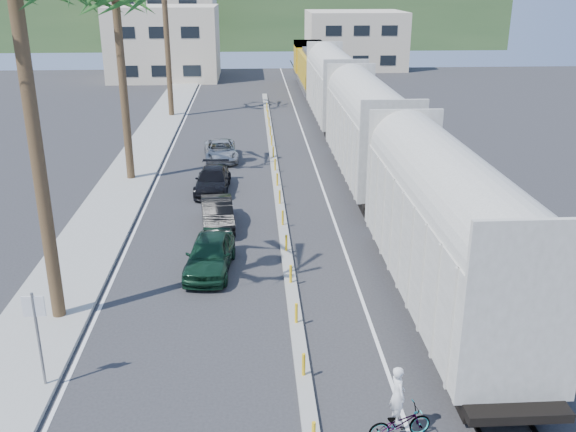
% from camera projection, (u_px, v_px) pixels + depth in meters
% --- Properties ---
extents(ground, '(140.00, 140.00, 0.00)m').
position_uv_depth(ground, '(310.00, 424.00, 16.64)').
color(ground, '#28282B').
rests_on(ground, ground).
extents(sidewalk, '(3.00, 90.00, 0.15)m').
position_uv_depth(sidewalk, '(136.00, 165.00, 39.54)').
color(sidewalk, gray).
rests_on(sidewalk, ground).
extents(rails, '(1.56, 100.00, 0.06)m').
position_uv_depth(rails, '(346.00, 150.00, 43.10)').
color(rails, black).
rests_on(rails, ground).
extents(median, '(0.45, 60.00, 0.85)m').
position_uv_depth(median, '(277.00, 187.00, 35.28)').
color(median, gray).
rests_on(median, ground).
extents(lane_markings, '(9.42, 90.00, 0.01)m').
position_uv_depth(lane_markings, '(239.00, 164.00, 39.91)').
color(lane_markings, silver).
rests_on(lane_markings, ground).
extents(freight_train, '(3.00, 60.94, 5.85)m').
position_uv_depth(freight_train, '(351.00, 112.00, 40.61)').
color(freight_train, '#A6A498').
rests_on(freight_train, ground).
extents(street_sign, '(0.60, 0.08, 3.00)m').
position_uv_depth(street_sign, '(37.00, 327.00, 17.43)').
color(street_sign, slate).
rests_on(street_sign, ground).
extents(buildings, '(38.00, 27.00, 10.00)m').
position_uv_depth(buildings, '(210.00, 32.00, 81.82)').
color(buildings, beige).
rests_on(buildings, ground).
extents(hillside, '(80.00, 20.00, 12.00)m').
position_uv_depth(hillside, '(257.00, 9.00, 108.12)').
color(hillside, '#385628').
rests_on(hillside, ground).
extents(car_lead, '(2.49, 4.55, 1.44)m').
position_uv_depth(car_lead, '(210.00, 254.00, 25.12)').
color(car_lead, '#10311F').
rests_on(car_lead, ground).
extents(car_second, '(2.19, 4.29, 1.32)m').
position_uv_depth(car_second, '(217.00, 213.00, 29.65)').
color(car_second, black).
rests_on(car_second, ground).
extents(car_third, '(2.16, 4.51, 1.26)m').
position_uv_depth(car_third, '(213.00, 180.00, 34.60)').
color(car_third, black).
rests_on(car_third, ground).
extents(car_rear, '(2.81, 4.72, 1.21)m').
position_uv_depth(car_rear, '(221.00, 150.00, 40.68)').
color(car_rear, '#A3A5A8').
rests_on(car_rear, ground).
extents(cyclist, '(1.24, 1.89, 2.07)m').
position_uv_depth(cyclist, '(399.00, 416.00, 15.94)').
color(cyclist, '#9EA0A5').
rests_on(cyclist, ground).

